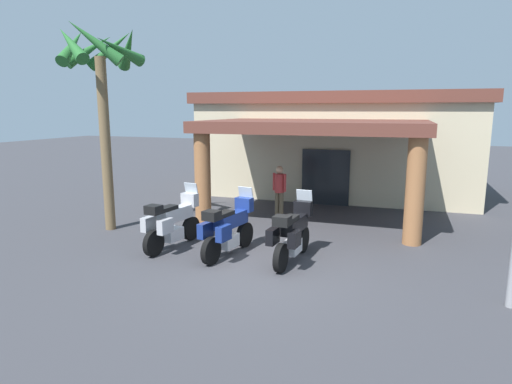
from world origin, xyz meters
name	(u,v)px	position (x,y,z in m)	size (l,w,h in m)	color
ground_plane	(261,267)	(0.00, 0.00, 0.00)	(80.00, 80.00, 0.00)	#38383D
motel_building	(337,142)	(-0.08, 9.87, 2.18)	(11.59, 10.87, 4.25)	beige
motorcycle_silver	(172,222)	(-2.64, 0.53, 0.70)	(0.78, 2.21, 1.61)	black
motorcycle_blue	(228,228)	(-1.03, 0.49, 0.70)	(0.82, 2.21, 1.61)	black
motorcycle_black	(292,233)	(0.58, 0.60, 0.70)	(0.73, 2.21, 1.61)	black
pedestrian	(279,188)	(-1.00, 4.60, 1.02)	(0.51, 0.32, 1.75)	brown
palm_tree_roadside	(100,72)	(-5.41, 1.47, 4.64)	(2.45, 2.46, 5.99)	brown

